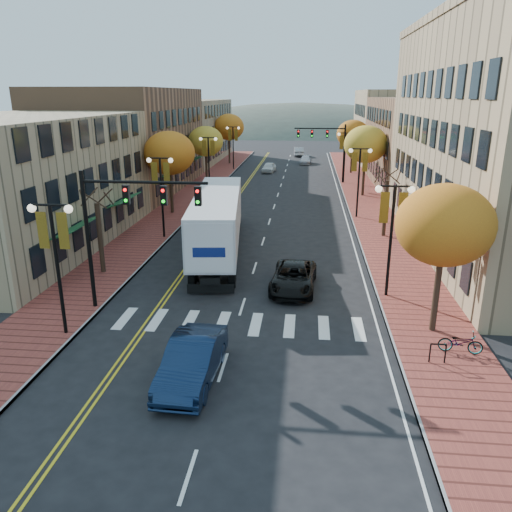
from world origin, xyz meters
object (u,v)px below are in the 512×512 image
(navy_sedan, at_px, (192,361))
(bicycle, at_px, (461,342))
(black_suv, at_px, (294,278))
(semi_truck, at_px, (219,216))

(navy_sedan, distance_m, bicycle, 11.02)
(navy_sedan, height_order, black_suv, navy_sedan)
(semi_truck, relative_size, navy_sedan, 3.41)
(semi_truck, xyz_separation_m, bicycle, (12.42, -13.34, -1.88))
(navy_sedan, height_order, bicycle, navy_sedan)
(navy_sedan, bearing_deg, black_suv, 72.30)
(semi_truck, xyz_separation_m, navy_sedan, (1.81, -16.31, -1.66))
(navy_sedan, relative_size, black_suv, 0.99)
(semi_truck, bearing_deg, bicycle, -53.48)
(semi_truck, height_order, navy_sedan, semi_truck)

